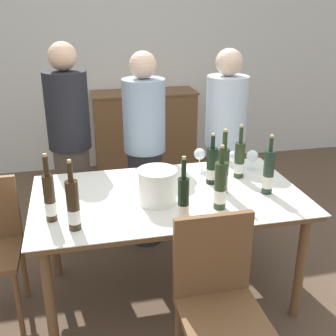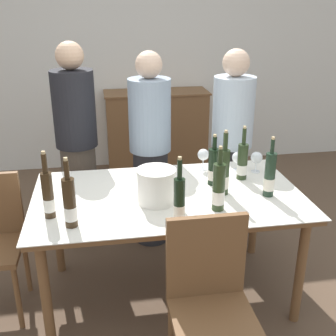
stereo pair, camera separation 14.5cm
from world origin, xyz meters
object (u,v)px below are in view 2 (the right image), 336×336
object	(u,v)px
wine_bottle_5	(48,195)
person_guest_left	(150,152)
wine_bottle_0	(70,203)
wine_glass_2	(257,158)
wine_bottle_1	(214,167)
dining_table	(168,204)
wine_bottle_4	(270,176)
wine_bottle_2	(224,173)
wine_glass_0	(238,158)
person_host	(77,147)
sideboard_cabinet	(157,131)
chair_near_front	(210,295)
wine_glass_1	(203,155)
wine_bottle_3	(219,188)
wine_bottle_7	(242,162)
wine_bottle_6	(179,201)
ice_bucket	(156,185)
person_guest_right	(231,148)

from	to	relation	value
wine_bottle_5	person_guest_left	world-z (taller)	person_guest_left
wine_bottle_0	wine_glass_2	size ratio (longest dim) A/B	2.63
wine_bottle_1	wine_bottle_0	bearing A→B (deg)	-155.12
dining_table	wine_bottle_0	bearing A→B (deg)	-151.77
wine_bottle_4	wine_bottle_2	bearing A→B (deg)	165.31
wine_glass_0	wine_bottle_5	bearing A→B (deg)	-158.34
person_host	person_guest_left	xyz separation A→B (m)	(0.58, -0.11, -0.04)
sideboard_cabinet	wine_glass_2	bearing A→B (deg)	-78.10
wine_bottle_0	wine_bottle_1	bearing A→B (deg)	24.88
wine_glass_0	sideboard_cabinet	bearing A→B (deg)	98.83
wine_bottle_4	chair_near_front	distance (m)	0.88
wine_glass_1	sideboard_cabinet	bearing A→B (deg)	92.10
wine_bottle_2	person_host	world-z (taller)	person_host
wine_bottle_1	wine_glass_0	world-z (taller)	wine_bottle_1
wine_bottle_4	person_guest_left	xyz separation A→B (m)	(-0.65, 0.87, -0.11)
wine_bottle_2	wine_bottle_4	size ratio (longest dim) A/B	1.09
wine_bottle_3	sideboard_cabinet	bearing A→B (deg)	90.16
wine_bottle_4	wine_bottle_7	bearing A→B (deg)	105.35
wine_bottle_1	wine_bottle_6	size ratio (longest dim) A/B	0.89
wine_bottle_2	wine_bottle_6	world-z (taller)	wine_bottle_2
dining_table	wine_glass_1	world-z (taller)	wine_glass_1
wine_glass_2	chair_near_front	distance (m)	1.20
sideboard_cabinet	wine_bottle_4	bearing A→B (deg)	-81.34
dining_table	wine_bottle_0	world-z (taller)	wine_bottle_0
ice_bucket	wine_bottle_7	world-z (taller)	wine_bottle_7
wine_glass_2	wine_bottle_3	bearing A→B (deg)	-129.36
wine_glass_0	wine_glass_2	bearing A→B (deg)	-22.76
person_host	wine_bottle_3	bearing A→B (deg)	-52.48
wine_glass_2	person_guest_left	distance (m)	0.86
wine_bottle_1	wine_glass_0	distance (m)	0.32
dining_table	person_guest_right	world-z (taller)	person_guest_right
sideboard_cabinet	wine_glass_2	xyz separation A→B (m)	(0.44, -2.07, 0.40)
person_guest_left	ice_bucket	bearing A→B (deg)	-94.64
person_guest_left	person_guest_right	world-z (taller)	person_guest_right
dining_table	wine_bottle_2	size ratio (longest dim) A/B	4.04
person_guest_right	wine_glass_1	bearing A→B (deg)	-132.76
sideboard_cabinet	wine_bottle_0	xyz separation A→B (m)	(-0.84, -2.66, 0.43)
wine_bottle_0	sideboard_cabinet	bearing A→B (deg)	72.44
ice_bucket	wine_bottle_5	world-z (taller)	wine_bottle_5
person_guest_left	sideboard_cabinet	bearing A→B (deg)	80.35
ice_bucket	wine_bottle_5	xyz separation A→B (m)	(-0.63, -0.09, 0.02)
wine_glass_0	person_guest_right	xyz separation A→B (m)	(0.08, 0.41, -0.07)
chair_near_front	wine_bottle_6	bearing A→B (deg)	105.97
wine_bottle_7	chair_near_front	distance (m)	1.06
chair_near_front	person_guest_right	xyz separation A→B (m)	(0.55, 1.45, 0.27)
wine_bottle_3	person_host	world-z (taller)	person_host
sideboard_cabinet	wine_glass_1	bearing A→B (deg)	-87.90
wine_bottle_3	chair_near_front	world-z (taller)	wine_bottle_3
wine_bottle_1	person_guest_right	xyz separation A→B (m)	(0.32, 0.62, -0.09)
wine_glass_0	wine_glass_2	distance (m)	0.13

